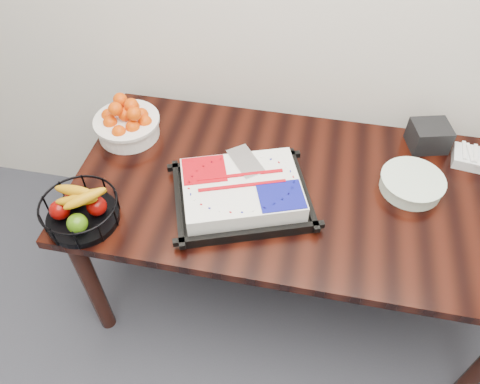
% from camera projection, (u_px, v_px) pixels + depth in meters
% --- Properties ---
extents(table, '(1.80, 0.90, 0.75)m').
position_uv_depth(table, '(298.00, 202.00, 1.91)').
color(table, black).
rests_on(table, ground).
extents(cake_tray, '(0.60, 0.54, 0.10)m').
position_uv_depth(cake_tray, '(242.00, 192.00, 1.77)').
color(cake_tray, black).
rests_on(cake_tray, table).
extents(tangerine_bowl, '(0.28, 0.28, 0.18)m').
position_uv_depth(tangerine_bowl, '(127.00, 121.00, 2.00)').
color(tangerine_bowl, white).
rests_on(tangerine_bowl, table).
extents(fruit_basket, '(0.28, 0.28, 0.15)m').
position_uv_depth(fruit_basket, '(80.00, 209.00, 1.69)').
color(fruit_basket, black).
rests_on(fruit_basket, table).
extents(plate_stack, '(0.25, 0.25, 0.06)m').
position_uv_depth(plate_stack, '(412.00, 184.00, 1.82)').
color(plate_stack, white).
rests_on(plate_stack, table).
extents(fork_bag, '(0.20, 0.14, 0.05)m').
position_uv_depth(fork_bag, '(476.00, 159.00, 1.92)').
color(fork_bag, silver).
rests_on(fork_bag, table).
extents(napkin_box, '(0.18, 0.17, 0.11)m').
position_uv_depth(napkin_box, '(429.00, 136.00, 1.97)').
color(napkin_box, black).
rests_on(napkin_box, table).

